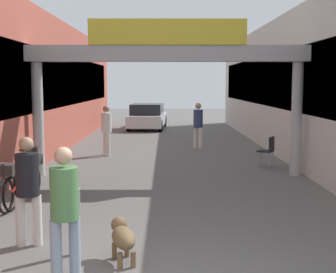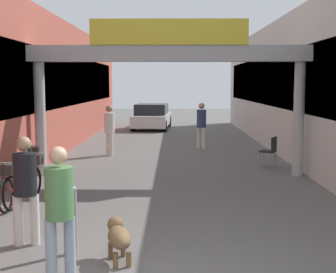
{
  "view_description": "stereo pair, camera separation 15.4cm",
  "coord_description": "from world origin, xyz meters",
  "px_view_note": "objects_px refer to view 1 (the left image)",
  "views": [
    {
      "loc": [
        -0.05,
        -4.54,
        2.39
      ],
      "look_at": [
        0.0,
        5.07,
        1.3
      ],
      "focal_mm": 50.0,
      "sensor_mm": 36.0,
      "label": 1
    },
    {
      "loc": [
        0.1,
        -4.54,
        2.39
      ],
      "look_at": [
        0.0,
        5.07,
        1.3
      ],
      "focal_mm": 50.0,
      "sensor_mm": 36.0,
      "label": 2
    }
  ],
  "objects_px": {
    "bicycle_green_farthest": "(27,171)",
    "cafe_chair_black_nearer": "(268,149)",
    "pedestrian_carrying_crate": "(106,127)",
    "bicycle_red_third": "(25,182)",
    "pedestrian_with_dog": "(65,205)",
    "bollard_post_metal": "(77,220)",
    "dog_on_leash": "(123,236)",
    "pedestrian_elderly_walking": "(198,123)",
    "parked_car_white": "(147,117)",
    "pedestrian_companion": "(28,184)"
  },
  "relations": [
    {
      "from": "bicycle_red_third",
      "to": "parked_car_white",
      "type": "bearing_deg",
      "value": 83.16
    },
    {
      "from": "cafe_chair_black_nearer",
      "to": "pedestrian_elderly_walking",
      "type": "bearing_deg",
      "value": 113.93
    },
    {
      "from": "pedestrian_carrying_crate",
      "to": "bicycle_red_third",
      "type": "relative_size",
      "value": 0.99
    },
    {
      "from": "pedestrian_carrying_crate",
      "to": "dog_on_leash",
      "type": "xyz_separation_m",
      "value": [
        1.38,
        -9.32,
        -0.61
      ]
    },
    {
      "from": "pedestrian_carrying_crate",
      "to": "dog_on_leash",
      "type": "relative_size",
      "value": 2.13
    },
    {
      "from": "pedestrian_companion",
      "to": "cafe_chair_black_nearer",
      "type": "height_order",
      "value": "pedestrian_companion"
    },
    {
      "from": "bicycle_green_farthest",
      "to": "cafe_chair_black_nearer",
      "type": "height_order",
      "value": "bicycle_green_farthest"
    },
    {
      "from": "pedestrian_carrying_crate",
      "to": "pedestrian_elderly_walking",
      "type": "bearing_deg",
      "value": 27.47
    },
    {
      "from": "dog_on_leash",
      "to": "cafe_chair_black_nearer",
      "type": "relative_size",
      "value": 0.88
    },
    {
      "from": "pedestrian_elderly_walking",
      "to": "bicycle_red_third",
      "type": "distance_m",
      "value": 8.83
    },
    {
      "from": "dog_on_leash",
      "to": "parked_car_white",
      "type": "bearing_deg",
      "value": 91.17
    },
    {
      "from": "bollard_post_metal",
      "to": "parked_car_white",
      "type": "relative_size",
      "value": 0.24
    },
    {
      "from": "bollard_post_metal",
      "to": "cafe_chair_black_nearer",
      "type": "bearing_deg",
      "value": 58.46
    },
    {
      "from": "bollard_post_metal",
      "to": "parked_car_white",
      "type": "height_order",
      "value": "parked_car_white"
    },
    {
      "from": "bicycle_red_third",
      "to": "parked_car_white",
      "type": "distance_m",
      "value": 15.57
    },
    {
      "from": "pedestrian_elderly_walking",
      "to": "pedestrian_carrying_crate",
      "type": "bearing_deg",
      "value": -152.53
    },
    {
      "from": "pedestrian_carrying_crate",
      "to": "dog_on_leash",
      "type": "distance_m",
      "value": 9.44
    },
    {
      "from": "cafe_chair_black_nearer",
      "to": "pedestrian_with_dog",
      "type": "bearing_deg",
      "value": -118.33
    },
    {
      "from": "parked_car_white",
      "to": "bollard_post_metal",
      "type": "bearing_deg",
      "value": -90.88
    },
    {
      "from": "pedestrian_companion",
      "to": "pedestrian_elderly_walking",
      "type": "xyz_separation_m",
      "value": [
        3.21,
        10.34,
        0.04
      ]
    },
    {
      "from": "pedestrian_companion",
      "to": "cafe_chair_black_nearer",
      "type": "relative_size",
      "value": 1.83
    },
    {
      "from": "pedestrian_elderly_walking",
      "to": "bollard_post_metal",
      "type": "relative_size",
      "value": 1.74
    },
    {
      "from": "pedestrian_with_dog",
      "to": "bollard_post_metal",
      "type": "xyz_separation_m",
      "value": [
        -0.03,
        0.89,
        -0.45
      ]
    },
    {
      "from": "pedestrian_with_dog",
      "to": "bicycle_red_third",
      "type": "height_order",
      "value": "pedestrian_with_dog"
    },
    {
      "from": "dog_on_leash",
      "to": "bicycle_red_third",
      "type": "height_order",
      "value": "bicycle_red_third"
    },
    {
      "from": "pedestrian_companion",
      "to": "bicycle_green_farthest",
      "type": "xyz_separation_m",
      "value": [
        -1.11,
        3.64,
        -0.49
      ]
    },
    {
      "from": "pedestrian_elderly_walking",
      "to": "parked_car_white",
      "type": "distance_m",
      "value": 7.91
    },
    {
      "from": "pedestrian_carrying_crate",
      "to": "pedestrian_elderly_walking",
      "type": "relative_size",
      "value": 0.99
    },
    {
      "from": "pedestrian_carrying_crate",
      "to": "cafe_chair_black_nearer",
      "type": "height_order",
      "value": "pedestrian_carrying_crate"
    },
    {
      "from": "pedestrian_with_dog",
      "to": "dog_on_leash",
      "type": "distance_m",
      "value": 1.06
    },
    {
      "from": "bicycle_green_farthest",
      "to": "pedestrian_companion",
      "type": "bearing_deg",
      "value": -73.08
    },
    {
      "from": "cafe_chair_black_nearer",
      "to": "parked_car_white",
      "type": "xyz_separation_m",
      "value": [
        -3.88,
        11.5,
        0.1
      ]
    },
    {
      "from": "pedestrian_carrying_crate",
      "to": "pedestrian_companion",
      "type": "bearing_deg",
      "value": -90.39
    },
    {
      "from": "pedestrian_with_dog",
      "to": "pedestrian_companion",
      "type": "xyz_separation_m",
      "value": [
        -0.8,
        1.23,
        -0.01
      ]
    },
    {
      "from": "cafe_chair_black_nearer",
      "to": "pedestrian_carrying_crate",
      "type": "bearing_deg",
      "value": 155.22
    },
    {
      "from": "bicycle_green_farthest",
      "to": "bollard_post_metal",
      "type": "distance_m",
      "value": 4.4
    },
    {
      "from": "bollard_post_metal",
      "to": "cafe_chair_black_nearer",
      "type": "height_order",
      "value": "bollard_post_metal"
    },
    {
      "from": "bicycle_red_third",
      "to": "pedestrian_with_dog",
      "type": "bearing_deg",
      "value": -66.73
    },
    {
      "from": "dog_on_leash",
      "to": "bollard_post_metal",
      "type": "height_order",
      "value": "bollard_post_metal"
    },
    {
      "from": "pedestrian_companion",
      "to": "bollard_post_metal",
      "type": "distance_m",
      "value": 0.95
    },
    {
      "from": "pedestrian_companion",
      "to": "pedestrian_elderly_walking",
      "type": "distance_m",
      "value": 10.83
    },
    {
      "from": "pedestrian_carrying_crate",
      "to": "cafe_chair_black_nearer",
      "type": "distance_m",
      "value": 5.4
    },
    {
      "from": "pedestrian_elderly_walking",
      "to": "bollard_post_metal",
      "type": "bearing_deg",
      "value": -102.85
    },
    {
      "from": "cafe_chair_black_nearer",
      "to": "dog_on_leash",
      "type": "bearing_deg",
      "value": -116.38
    },
    {
      "from": "pedestrian_companion",
      "to": "bicycle_red_third",
      "type": "height_order",
      "value": "pedestrian_companion"
    },
    {
      "from": "pedestrian_elderly_walking",
      "to": "bicycle_green_farthest",
      "type": "bearing_deg",
      "value": -122.8
    },
    {
      "from": "pedestrian_companion",
      "to": "bicycle_green_farthest",
      "type": "height_order",
      "value": "pedestrian_companion"
    },
    {
      "from": "pedestrian_companion",
      "to": "pedestrian_elderly_walking",
      "type": "relative_size",
      "value": 0.96
    },
    {
      "from": "bicycle_red_third",
      "to": "parked_car_white",
      "type": "relative_size",
      "value": 0.41
    },
    {
      "from": "parked_car_white",
      "to": "bicycle_red_third",
      "type": "bearing_deg",
      "value": -96.84
    }
  ]
}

